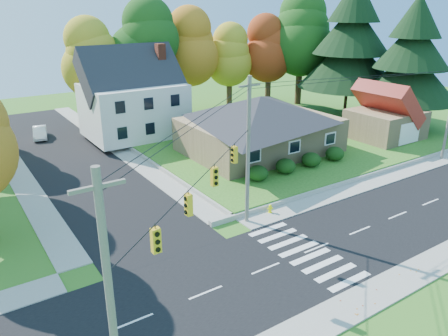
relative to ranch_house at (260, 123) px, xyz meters
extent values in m
plane|color=#3D7923|center=(-8.00, -16.00, -3.27)|extent=(120.00, 120.00, 0.00)
cube|color=black|center=(-8.00, -16.00, -3.26)|extent=(90.00, 8.00, 0.02)
cube|color=black|center=(-16.00, 10.00, -3.25)|extent=(8.00, 44.00, 0.02)
cube|color=#9C9A90|center=(-8.00, -11.00, -3.23)|extent=(90.00, 2.00, 0.08)
cube|color=#9C9A90|center=(-8.00, -21.00, -3.23)|extent=(90.00, 2.00, 0.08)
cube|color=#3D7923|center=(5.00, 5.00, -3.02)|extent=(30.00, 30.00, 0.50)
cube|color=tan|center=(0.00, 0.00, -1.17)|extent=(14.00, 10.00, 3.20)
pyramid|color=#26262B|center=(0.00, 0.00, 1.53)|extent=(14.60, 10.60, 2.20)
cube|color=silver|center=(-8.00, 12.00, 0.03)|extent=(10.00, 8.00, 5.60)
pyramid|color=#26262B|center=(-8.00, 12.00, 4.03)|extent=(10.40, 8.40, 2.40)
cube|color=brown|center=(-4.50, 12.00, 2.03)|extent=(0.90, 0.90, 9.60)
cube|color=tan|center=(14.00, -4.00, -1.27)|extent=(7.00, 6.00, 3.00)
pyramid|color=maroon|center=(14.00, -4.00, 1.03)|extent=(7.30, 6.30, 1.60)
cube|color=silver|center=(14.00, -7.05, -1.57)|extent=(3.20, 0.10, 2.20)
ellipsoid|color=#163A10|center=(-5.00, -6.20, -2.13)|extent=(1.70, 1.70, 1.27)
ellipsoid|color=#163A10|center=(-2.00, -6.20, -2.13)|extent=(1.70, 1.70, 1.27)
ellipsoid|color=#163A10|center=(1.00, -6.20, -2.13)|extent=(1.70, 1.70, 1.27)
ellipsoid|color=#163A10|center=(4.00, -6.20, -2.13)|extent=(1.70, 1.70, 1.27)
cylinder|color=#666059|center=(-22.50, -21.20, 1.73)|extent=(0.26, 0.26, 10.00)
cube|color=#666059|center=(-22.50, -21.20, 6.13)|extent=(1.60, 0.12, 0.12)
cylinder|color=#666059|center=(-9.50, -10.80, 1.73)|extent=(0.26, 0.26, 10.00)
cube|color=#666059|center=(-9.50, -10.80, 6.13)|extent=(1.60, 0.12, 0.12)
cube|color=gold|center=(-20.00, -19.20, 2.68)|extent=(0.34, 0.26, 1.00)
cube|color=gold|center=(-17.50, -17.20, 2.68)|extent=(0.26, 0.34, 1.00)
cube|color=gold|center=(-14.80, -15.05, 2.68)|extent=(0.34, 0.26, 1.00)
cube|color=gold|center=(-12.00, -12.80, 2.68)|extent=(0.26, 0.34, 1.00)
cylinder|color=black|center=(-16.00, -16.00, 3.33)|extent=(13.02, 10.43, 0.04)
cylinder|color=#3F2A19|center=(-10.00, 18.00, -0.07)|extent=(0.80, 0.80, 5.40)
sphere|color=gold|center=(-10.00, 18.00, 3.83)|extent=(6.72, 6.72, 6.72)
sphere|color=gold|center=(-10.00, 18.00, 5.51)|extent=(5.91, 5.91, 5.91)
sphere|color=gold|center=(-10.00, 18.00, 7.19)|extent=(5.11, 5.11, 5.11)
cylinder|color=#3F2A19|center=(-4.00, 17.00, 0.38)|extent=(0.86, 0.86, 6.30)
sphere|color=#1C4D15|center=(-4.00, 17.00, 4.93)|extent=(7.84, 7.84, 7.84)
sphere|color=#1C4D15|center=(-4.00, 17.00, 6.89)|extent=(6.90, 6.90, 6.90)
sphere|color=#1C4D15|center=(-4.00, 17.00, 8.85)|extent=(5.96, 5.96, 5.96)
cylinder|color=#3F2A19|center=(2.00, 18.00, 0.16)|extent=(0.83, 0.83, 5.85)
sphere|color=#C3711B|center=(2.00, 18.00, 4.38)|extent=(7.28, 7.28, 7.28)
sphere|color=#C3711B|center=(2.00, 18.00, 6.20)|extent=(6.41, 6.41, 6.41)
sphere|color=#C3711B|center=(2.00, 18.00, 8.02)|extent=(5.53, 5.53, 5.53)
cylinder|color=#3F2A19|center=(8.00, 17.00, -0.29)|extent=(0.77, 0.77, 4.95)
sphere|color=gold|center=(8.00, 17.00, 3.28)|extent=(6.16, 6.16, 6.16)
sphere|color=gold|center=(8.00, 17.00, 4.82)|extent=(5.42, 5.42, 5.42)
sphere|color=gold|center=(8.00, 17.00, 6.36)|extent=(4.68, 4.68, 4.68)
cylinder|color=#3F2A19|center=(14.00, 16.00, -0.07)|extent=(0.80, 0.80, 5.40)
sphere|color=#933112|center=(14.00, 16.00, 3.83)|extent=(6.72, 6.72, 6.72)
sphere|color=#933112|center=(14.00, 16.00, 5.51)|extent=(5.91, 5.91, 5.91)
sphere|color=#933112|center=(14.00, 16.00, 7.19)|extent=(5.11, 5.11, 5.11)
cylinder|color=#3F2A19|center=(18.00, 14.00, 0.61)|extent=(0.89, 0.89, 6.75)
sphere|color=#1C4D15|center=(18.00, 14.00, 5.48)|extent=(8.40, 8.40, 8.40)
sphere|color=#1C4D15|center=(18.00, 14.00, 7.58)|extent=(7.39, 7.39, 7.39)
sphere|color=#1C4D15|center=(18.00, 14.00, 9.68)|extent=(6.38, 6.38, 6.38)
cylinder|color=#3F2A19|center=(19.00, 6.00, -1.33)|extent=(0.40, 0.40, 2.88)
cone|color=black|center=(19.00, 6.00, 4.11)|extent=(12.80, 12.80, 6.72)
cone|color=black|center=(19.00, 6.00, 7.95)|extent=(9.60, 9.60, 6.08)
cylinder|color=#3F2A19|center=(20.00, -2.00, -1.51)|extent=(0.40, 0.40, 2.52)
cone|color=black|center=(20.00, -2.00, 3.25)|extent=(11.20, 11.20, 5.88)
cone|color=black|center=(20.00, -2.00, 6.61)|extent=(8.40, 8.40, 5.32)
cone|color=black|center=(20.00, -2.00, 9.69)|extent=(5.60, 5.60, 4.76)
imported|color=white|center=(-16.82, 18.13, -2.60)|extent=(2.16, 4.13, 1.30)
cylinder|color=#ECED02|center=(-7.34, -10.69, -3.22)|extent=(0.31, 0.31, 0.09)
cylinder|color=#ECED02|center=(-7.34, -10.69, -2.96)|extent=(0.21, 0.21, 0.47)
sphere|color=#ECED02|center=(-7.34, -10.69, -2.68)|extent=(0.22, 0.22, 0.22)
cylinder|color=#ECED02|center=(-7.34, -10.69, -2.88)|extent=(0.40, 0.22, 0.10)
camera|label=1|loc=(-25.72, -32.31, 10.84)|focal=35.00mm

